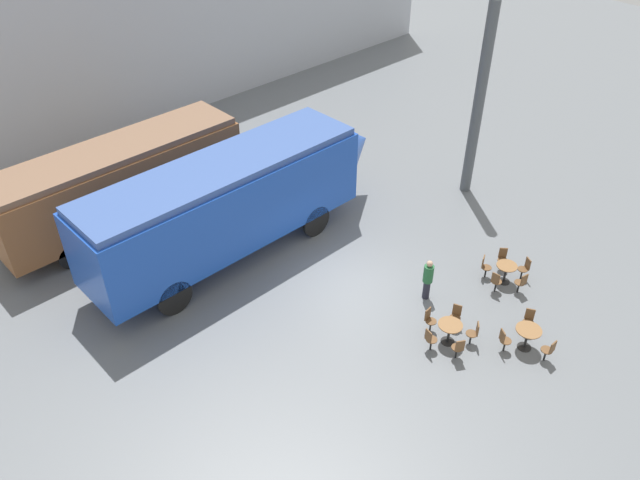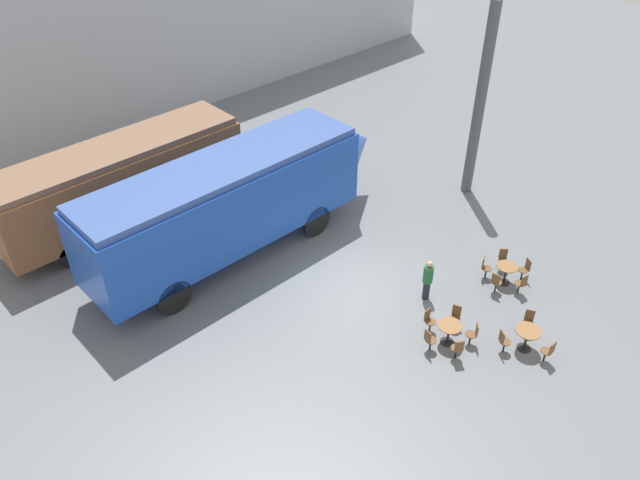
# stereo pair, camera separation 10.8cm
# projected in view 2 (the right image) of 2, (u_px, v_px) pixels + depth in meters

# --- Properties ---
(ground_plane) EXTENTS (80.00, 80.00, 0.00)m
(ground_plane) POSITION_uv_depth(u_px,v_px,m) (351.00, 282.00, 22.04)
(ground_plane) COLOR slate
(backdrop_wall) EXTENTS (44.00, 0.15, 9.00)m
(backdrop_wall) POSITION_uv_depth(u_px,v_px,m) (108.00, 44.00, 28.61)
(backdrop_wall) COLOR #B2B7C1
(backdrop_wall) RESTS_ON ground_plane
(passenger_coach_wooden) EXTENTS (9.77, 2.53, 3.35)m
(passenger_coach_wooden) POSITION_uv_depth(u_px,v_px,m) (120.00, 179.00, 23.91)
(passenger_coach_wooden) COLOR brown
(passenger_coach_wooden) RESTS_ON ground_plane
(streamlined_locomotive) EXTENTS (12.62, 2.79, 3.87)m
(streamlined_locomotive) POSITION_uv_depth(u_px,v_px,m) (244.00, 193.00, 22.43)
(streamlined_locomotive) COLOR blue
(streamlined_locomotive) RESTS_ON ground_plane
(cafe_table_near) EXTENTS (0.80, 0.80, 0.78)m
(cafe_table_near) POSITION_uv_depth(u_px,v_px,m) (527.00, 335.00, 19.13)
(cafe_table_near) COLOR black
(cafe_table_near) RESTS_ON ground_plane
(cafe_table_mid) EXTENTS (0.72, 0.72, 0.74)m
(cafe_table_mid) POSITION_uv_depth(u_px,v_px,m) (506.00, 270.00, 21.70)
(cafe_table_mid) COLOR black
(cafe_table_mid) RESTS_ON ground_plane
(cafe_table_far) EXTENTS (0.77, 0.77, 0.75)m
(cafe_table_far) POSITION_uv_depth(u_px,v_px,m) (449.00, 329.00, 19.36)
(cafe_table_far) COLOR black
(cafe_table_far) RESTS_ON ground_plane
(cafe_chair_0) EXTENTS (0.40, 0.39, 0.87)m
(cafe_chair_0) POSITION_uv_depth(u_px,v_px,m) (503.00, 340.00, 19.06)
(cafe_chair_0) COLOR black
(cafe_chair_0) RESTS_ON ground_plane
(cafe_chair_1) EXTENTS (0.36, 0.36, 0.87)m
(cafe_chair_1) POSITION_uv_depth(u_px,v_px,m) (549.00, 351.00, 18.71)
(cafe_chair_1) COLOR black
(cafe_chair_1) RESTS_ON ground_plane
(cafe_chair_2) EXTENTS (0.40, 0.39, 0.87)m
(cafe_chair_2) POSITION_uv_depth(u_px,v_px,m) (529.00, 320.00, 19.77)
(cafe_chair_2) COLOR black
(cafe_chair_2) RESTS_ON ground_plane
(cafe_chair_3) EXTENTS (0.40, 0.40, 0.87)m
(cafe_chair_3) POSITION_uv_depth(u_px,v_px,m) (503.00, 258.00, 22.31)
(cafe_chair_3) COLOR black
(cafe_chair_3) RESTS_ON ground_plane
(cafe_chair_4) EXTENTS (0.38, 0.40, 0.87)m
(cafe_chair_4) POSITION_uv_depth(u_px,v_px,m) (485.00, 266.00, 21.95)
(cafe_chair_4) COLOR black
(cafe_chair_4) RESTS_ON ground_plane
(cafe_chair_5) EXTENTS (0.37, 0.36, 0.87)m
(cafe_chair_5) POSITION_uv_depth(u_px,v_px,m) (496.00, 282.00, 21.27)
(cafe_chair_5) COLOR black
(cafe_chair_5) RESTS_ON ground_plane
(cafe_chair_6) EXTENTS (0.36, 0.38, 0.87)m
(cafe_chair_6) POSITION_uv_depth(u_px,v_px,m) (522.00, 283.00, 21.22)
(cafe_chair_6) COLOR black
(cafe_chair_6) RESTS_ON ground_plane
(cafe_chair_7) EXTENTS (0.40, 0.39, 0.87)m
(cafe_chair_7) POSITION_uv_depth(u_px,v_px,m) (525.00, 268.00, 21.85)
(cafe_chair_7) COLOR black
(cafe_chair_7) RESTS_ON ground_plane
(cafe_chair_8) EXTENTS (0.39, 0.38, 0.87)m
(cafe_chair_8) POSITION_uv_depth(u_px,v_px,m) (455.00, 315.00, 19.94)
(cafe_chair_8) COLOR black
(cafe_chair_8) RESTS_ON ground_plane
(cafe_chair_9) EXTENTS (0.36, 0.36, 0.87)m
(cafe_chair_9) POSITION_uv_depth(u_px,v_px,m) (429.00, 319.00, 19.81)
(cafe_chair_9) COLOR black
(cafe_chair_9) RESTS_ON ground_plane
(cafe_chair_10) EXTENTS (0.38, 0.36, 0.87)m
(cafe_chair_10) POSITION_uv_depth(u_px,v_px,m) (429.00, 339.00, 19.10)
(cafe_chair_10) COLOR black
(cafe_chair_10) RESTS_ON ground_plane
(cafe_chair_11) EXTENTS (0.39, 0.40, 0.87)m
(cafe_chair_11) POSITION_uv_depth(u_px,v_px,m) (458.00, 348.00, 18.79)
(cafe_chair_11) COLOR black
(cafe_chair_11) RESTS_ON ground_plane
(cafe_chair_12) EXTENTS (0.40, 0.41, 0.87)m
(cafe_chair_12) POSITION_uv_depth(u_px,v_px,m) (474.00, 333.00, 19.31)
(cafe_chair_12) COLOR black
(cafe_chair_12) RESTS_ON ground_plane
(visitor_person) EXTENTS (0.34, 0.34, 1.58)m
(visitor_person) POSITION_uv_depth(u_px,v_px,m) (428.00, 279.00, 20.86)
(visitor_person) COLOR #262633
(visitor_person) RESTS_ON ground_plane
(support_pillar) EXTENTS (0.44, 0.44, 8.00)m
(support_pillar) POSITION_uv_depth(u_px,v_px,m) (480.00, 103.00, 24.58)
(support_pillar) COLOR #4C5156
(support_pillar) RESTS_ON ground_plane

